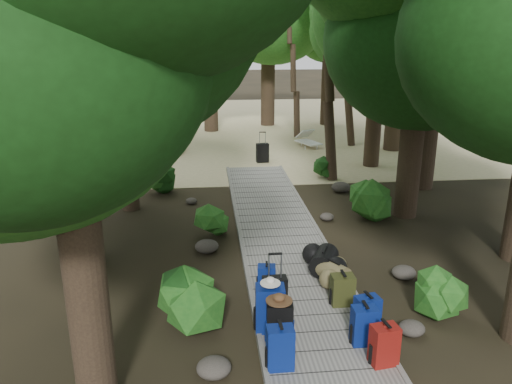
{
  "coord_description": "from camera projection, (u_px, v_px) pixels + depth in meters",
  "views": [
    {
      "loc": [
        -1.71,
        -10.35,
        4.71
      ],
      "look_at": [
        -0.52,
        1.26,
        1.0
      ],
      "focal_mm": 35.0,
      "sensor_mm": 36.0,
      "label": 1
    }
  ],
  "objects": [
    {
      "name": "ground",
      "position": [
        284.0,
        249.0,
        11.4
      ],
      "size": [
        120.0,
        120.0,
        0.0
      ],
      "primitive_type": "plane",
      "color": "#2C2416",
      "rests_on": "ground"
    },
    {
      "name": "sand_beach",
      "position": [
        237.0,
        126.0,
        26.57
      ],
      "size": [
        40.0,
        22.0,
        0.02
      ],
      "primitive_type": "cube",
      "color": "beige",
      "rests_on": "ground"
    },
    {
      "name": "boardwalk",
      "position": [
        278.0,
        231.0,
        12.33
      ],
      "size": [
        2.0,
        12.0,
        0.12
      ],
      "primitive_type": "cube",
      "color": "gray",
      "rests_on": "ground"
    },
    {
      "name": "backpack_left_a",
      "position": [
        280.0,
        346.0,
        7.08
      ],
      "size": [
        0.39,
        0.27,
        0.72
      ],
      "primitive_type": null,
      "rotation": [
        0.0,
        0.0,
        0.01
      ],
      "color": "navy",
      "rests_on": "boardwalk"
    },
    {
      "name": "backpack_left_b",
      "position": [
        280.0,
        320.0,
        7.69
      ],
      "size": [
        0.42,
        0.32,
        0.74
      ],
      "primitive_type": null,
      "rotation": [
        0.0,
        0.0,
        -0.08
      ],
      "color": "black",
      "rests_on": "boardwalk"
    },
    {
      "name": "backpack_left_c",
      "position": [
        270.0,
        306.0,
        7.98
      ],
      "size": [
        0.48,
        0.36,
        0.86
      ],
      "primitive_type": null,
      "rotation": [
        0.0,
        0.0,
        -0.07
      ],
      "color": "navy",
      "rests_on": "boardwalk"
    },
    {
      "name": "backpack_left_d",
      "position": [
        267.0,
        276.0,
        9.36
      ],
      "size": [
        0.36,
        0.28,
        0.51
      ],
      "primitive_type": null,
      "rotation": [
        0.0,
        0.0,
        -0.13
      ],
      "color": "navy",
      "rests_on": "boardwalk"
    },
    {
      "name": "backpack_right_a",
      "position": [
        384.0,
        343.0,
        7.18
      ],
      "size": [
        0.42,
        0.33,
        0.68
      ],
      "primitive_type": null,
      "rotation": [
        0.0,
        0.0,
        0.16
      ],
      "color": "maroon",
      "rests_on": "boardwalk"
    },
    {
      "name": "backpack_right_b",
      "position": [
        364.0,
        324.0,
        7.65
      ],
      "size": [
        0.38,
        0.27,
        0.68
      ],
      "primitive_type": null,
      "rotation": [
        0.0,
        0.0,
        0.01
      ],
      "color": "navy",
      "rests_on": "boardwalk"
    },
    {
      "name": "backpack_right_c",
      "position": [
        367.0,
        312.0,
        8.0
      ],
      "size": [
        0.43,
        0.34,
        0.65
      ],
      "primitive_type": null,
      "rotation": [
        0.0,
        0.0,
        0.19
      ],
      "color": "navy",
      "rests_on": "boardwalk"
    },
    {
      "name": "backpack_right_d",
      "position": [
        342.0,
        288.0,
        8.79
      ],
      "size": [
        0.4,
        0.29,
        0.61
      ],
      "primitive_type": null,
      "rotation": [
        0.0,
        0.0,
        0.01
      ],
      "color": "#3B3E18",
      "rests_on": "boardwalk"
    },
    {
      "name": "duffel_right_khaki",
      "position": [
        334.0,
        272.0,
        9.61
      ],
      "size": [
        0.65,
        0.72,
        0.4
      ],
      "primitive_type": null,
      "rotation": [
        0.0,
        0.0,
        0.51
      ],
      "color": "olive",
      "rests_on": "boardwalk"
    },
    {
      "name": "duffel_right_black",
      "position": [
        324.0,
        261.0,
        10.03
      ],
      "size": [
        0.74,
        0.87,
        0.47
      ],
      "primitive_type": null,
      "rotation": [
        0.0,
        0.0,
        -0.43
      ],
      "color": "black",
      "rests_on": "boardwalk"
    },
    {
      "name": "suitcase_on_boardwalk",
      "position": [
        275.0,
        294.0,
        8.55
      ],
      "size": [
        0.42,
        0.25,
        0.65
      ],
      "primitive_type": null,
      "rotation": [
        0.0,
        0.0,
        0.04
      ],
      "color": "black",
      "rests_on": "boardwalk"
    },
    {
      "name": "lone_suitcase_on_sand",
      "position": [
        262.0,
        153.0,
        19.0
      ],
      "size": [
        0.49,
        0.32,
        0.72
      ],
      "primitive_type": null,
      "rotation": [
        0.0,
        0.0,
        0.12
      ],
      "color": "black",
      "rests_on": "sand_beach"
    },
    {
      "name": "hat_brown",
      "position": [
        279.0,
        297.0,
        7.51
      ],
      "size": [
        0.41,
        0.41,
        0.12
      ],
      "primitive_type": null,
      "color": "#51351E",
      "rests_on": "backpack_left_b"
    },
    {
      "name": "hat_white",
      "position": [
        270.0,
        280.0,
        7.79
      ],
      "size": [
        0.32,
        0.32,
        0.11
      ],
      "primitive_type": null,
      "color": "silver",
      "rests_on": "backpack_left_c"
    },
    {
      "name": "kayak",
      "position": [
        177.0,
        149.0,
        20.47
      ],
      "size": [
        1.67,
        3.5,
        0.34
      ],
      "primitive_type": "ellipsoid",
      "rotation": [
        0.0,
        0.0,
        -0.28
      ],
      "color": "#A62E0E",
      "rests_on": "sand_beach"
    },
    {
      "name": "sun_lounger",
      "position": [
        309.0,
        139.0,
        21.6
      ],
      "size": [
        1.34,
        2.09,
        0.64
      ],
      "primitive_type": null,
      "rotation": [
        0.0,
        0.0,
        0.38
      ],
      "color": "silver",
      "rests_on": "sand_beach"
    },
    {
      "name": "tree_right_c",
      "position": [
        420.0,
        49.0,
        12.24
      ],
      "size": [
        5.04,
        5.04,
        8.73
      ],
      "primitive_type": null,
      "color": "black",
      "rests_on": "ground"
    },
    {
      "name": "tree_right_d",
      "position": [
        438.0,
        20.0,
        14.51
      ],
      "size": [
        5.56,
        5.56,
        10.19
      ],
      "primitive_type": null,
      "color": "black",
      "rests_on": "ground"
    },
    {
      "name": "tree_right_e",
      "position": [
        379.0,
        53.0,
        17.38
      ],
      "size": [
        4.54,
        4.54,
        8.17
      ],
      "primitive_type": null,
      "color": "black",
      "rests_on": "ground"
    },
    {
      "name": "tree_right_f",
      "position": [
        404.0,
        14.0,
        19.54
      ],
      "size": [
        6.13,
        6.13,
        10.94
      ],
      "primitive_type": null,
      "color": "black",
      "rests_on": "ground"
    },
    {
      "name": "tree_left_a",
      "position": [
        67.0,
        118.0,
        5.59
      ],
      "size": [
        4.57,
        4.57,
        7.61
      ],
      "primitive_type": null,
      "color": "black",
      "rests_on": "ground"
    },
    {
      "name": "tree_left_b",
      "position": [
        58.0,
        35.0,
        9.33
      ],
      "size": [
        5.2,
        5.2,
        9.37
      ],
      "primitive_type": null,
      "color": "black",
      "rests_on": "ground"
    },
    {
      "name": "tree_left_c",
      "position": [
        121.0,
        81.0,
        13.0
      ],
      "size": [
        4.07,
        4.07,
        7.09
      ],
      "primitive_type": null,
      "color": "black",
      "rests_on": "ground"
    },
    {
      "name": "tree_back_a",
      "position": [
        209.0,
        28.0,
        23.8
      ],
      "size": [
        5.76,
        5.76,
        9.97
      ],
      "primitive_type": null,
      "color": "black",
      "rests_on": "ground"
    },
    {
      "name": "tree_back_b",
      "position": [
        268.0,
        23.0,
        25.37
      ],
      "size": [
        5.87,
        5.87,
        10.48
      ],
      "primitive_type": null,
      "color": "black",
      "rests_on": "ground"
    },
    {
      "name": "tree_back_c",
      "position": [
        330.0,
        34.0,
        25.71
      ],
      "size": [
        5.25,
        5.25,
        9.45
      ],
      "primitive_type": null,
      "color": "black",
      "rests_on": "ground"
    },
    {
      "name": "tree_back_d",
      "position": [
        115.0,
        55.0,
        23.01
      ],
      "size": [
        4.53,
        4.53,
        7.55
      ],
      "primitive_type": null,
      "color": "black",
      "rests_on": "ground"
    },
    {
      "name": "palm_right_a",
      "position": [
        340.0,
        59.0,
        15.91
      ],
      "size": [
        4.62,
        4.62,
        7.88
      ],
      "primitive_type": null,
      "color": "#184613",
      "rests_on": "ground"
    },
    {
      "name": "palm_right_b",
      "position": [
        355.0,
        45.0,
        20.96
      ],
      "size": [
        4.43,
        4.43,
        8.55
      ],
      "primitive_type": null,
      "color": "#184613",
      "rests_on": "ground"
    },
    {
      "name": "palm_right_c",
      "position": [
        303.0,
        68.0,
        23.03
      ],
      "size": [
        4.02,
        4.02,
        6.4
      ],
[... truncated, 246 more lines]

